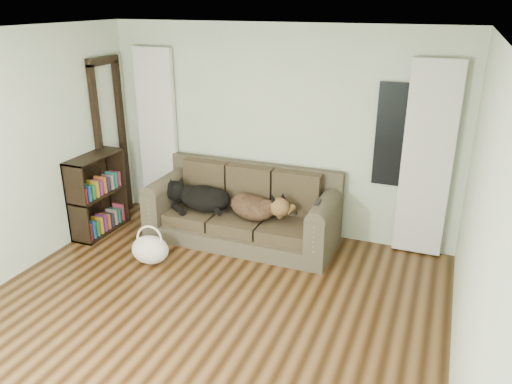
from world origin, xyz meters
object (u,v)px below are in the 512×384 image
at_px(dog_black_lab, 201,199).
at_px(bookshelf, 98,195).
at_px(tote_bag, 150,250).
at_px(dog_shepherd, 256,207).
at_px(sofa, 242,207).

height_order(dog_black_lab, bookshelf, bookshelf).
distance_m(dog_black_lab, tote_bag, 0.98).
distance_m(tote_bag, bookshelf, 1.22).
height_order(dog_black_lab, dog_shepherd, dog_shepherd).
distance_m(dog_black_lab, dog_shepherd, 0.74).
distance_m(sofa, dog_shepherd, 0.20).
relative_size(sofa, dog_shepherd, 3.55).
distance_m(sofa, dog_black_lab, 0.55).
xyz_separation_m(sofa, tote_bag, (-0.75, -0.93, -0.29)).
bearing_deg(dog_shepherd, bookshelf, 37.01).
bearing_deg(tote_bag, bookshelf, 155.56).
xyz_separation_m(sofa, dog_black_lab, (-0.55, -0.03, 0.03)).
bearing_deg(dog_black_lab, sofa, 15.06).
bearing_deg(bookshelf, dog_black_lab, 25.02).
xyz_separation_m(tote_bag, bookshelf, (-1.07, 0.48, 0.34)).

